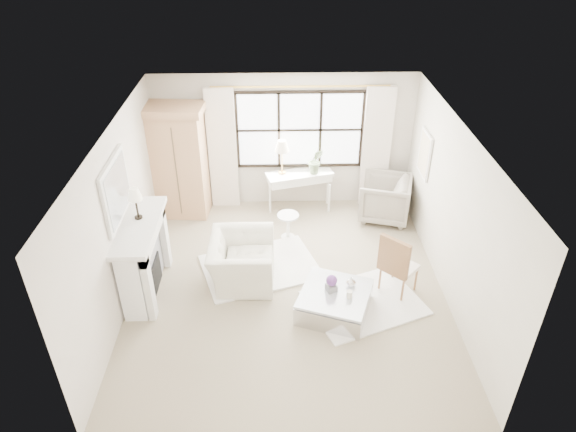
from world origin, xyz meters
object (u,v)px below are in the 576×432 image
console_table (299,191)px  club_armchair (242,261)px  armoire (179,161)px  coffee_table (334,302)px

console_table → club_armchair: bearing=-130.0°
armoire → club_armchair: 2.62m
armoire → console_table: armoire is taller
club_armchair → coffee_table: bearing=-118.5°
club_armchair → armoire: bearing=31.7°
armoire → console_table: (2.31, 0.11, -0.74)m
armoire → coffee_table: size_ratio=1.75×
armoire → console_table: 2.43m
club_armchair → coffee_table: 1.67m
console_table → club_armchair: (-1.04, -2.26, -0.02)m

